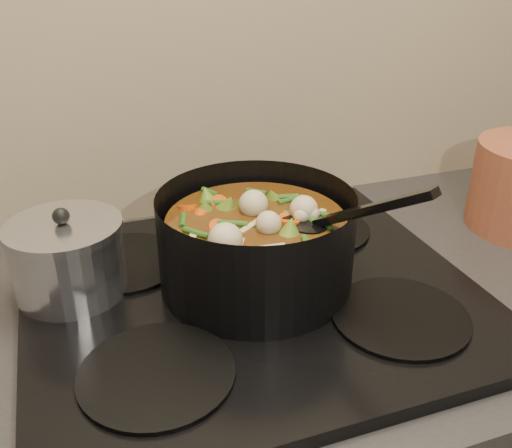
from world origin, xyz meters
name	(u,v)px	position (x,y,z in m)	size (l,w,h in m)	color
stovetop	(252,294)	(0.00, 1.93, 0.92)	(0.62, 0.54, 0.03)	black
stockpot	(256,244)	(0.01, 1.94, 0.99)	(0.34, 0.36, 0.20)	black
saucepan	(68,258)	(-0.24, 2.01, 0.98)	(0.16, 0.16, 0.13)	silver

